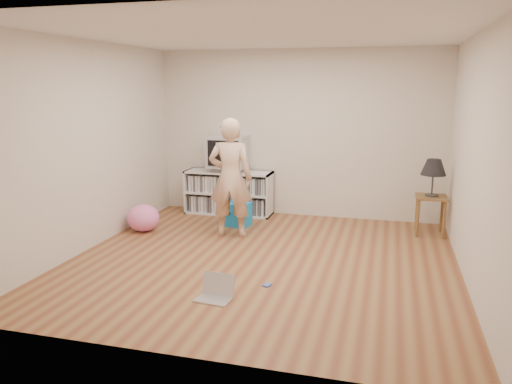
{
  "coord_description": "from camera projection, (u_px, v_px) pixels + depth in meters",
  "views": [
    {
      "loc": [
        1.41,
        -5.47,
        2.05
      ],
      "look_at": [
        -0.19,
        0.4,
        0.74
      ],
      "focal_mm": 35.0,
      "sensor_mm": 36.0,
      "label": 1
    }
  ],
  "objects": [
    {
      "name": "ground",
      "position": [
        262.0,
        260.0,
        5.96
      ],
      "size": [
        4.5,
        4.5,
        0.0
      ],
      "primitive_type": "plane",
      "color": "brown",
      "rests_on": "ground"
    },
    {
      "name": "walls",
      "position": [
        263.0,
        152.0,
        5.68
      ],
      "size": [
        4.52,
        4.52,
        2.6
      ],
      "color": "beige",
      "rests_on": "ground"
    },
    {
      "name": "ceiling",
      "position": [
        263.0,
        33.0,
        5.41
      ],
      "size": [
        4.5,
        4.5,
        0.01
      ],
      "primitive_type": "cube",
      "color": "white",
      "rests_on": "walls"
    },
    {
      "name": "media_unit",
      "position": [
        229.0,
        192.0,
        8.08
      ],
      "size": [
        1.4,
        0.45,
        0.7
      ],
      "color": "white",
      "rests_on": "ground"
    },
    {
      "name": "dvd_deck",
      "position": [
        229.0,
        169.0,
        7.98
      ],
      "size": [
        0.45,
        0.35,
        0.07
      ],
      "primitive_type": "cube",
      "color": "gray",
      "rests_on": "media_unit"
    },
    {
      "name": "crt_tv",
      "position": [
        228.0,
        151.0,
        7.92
      ],
      "size": [
        0.6,
        0.53,
        0.5
      ],
      "color": "#AAAAAF",
      "rests_on": "dvd_deck"
    },
    {
      "name": "side_table",
      "position": [
        431.0,
        205.0,
        6.91
      ],
      "size": [
        0.42,
        0.42,
        0.55
      ],
      "color": "brown",
      "rests_on": "ground"
    },
    {
      "name": "table_lamp",
      "position": [
        434.0,
        168.0,
        6.8
      ],
      "size": [
        0.34,
        0.34,
        0.52
      ],
      "color": "#333333",
      "rests_on": "side_table"
    },
    {
      "name": "person",
      "position": [
        230.0,
        178.0,
        6.77
      ],
      "size": [
        0.64,
        0.47,
        1.63
      ],
      "primitive_type": "imported",
      "rotation": [
        0.0,
        0.0,
        3.28
      ],
      "color": "beige",
      "rests_on": "ground"
    },
    {
      "name": "laptop",
      "position": [
        216.0,
        292.0,
        4.9
      ],
      "size": [
        0.36,
        0.3,
        0.23
      ],
      "rotation": [
        0.0,
        0.0,
        -0.1
      ],
      "color": "silver",
      "rests_on": "ground"
    },
    {
      "name": "playing_cards",
      "position": [
        267.0,
        285.0,
        5.2
      ],
      "size": [
        0.09,
        0.11,
        0.02
      ],
      "primitive_type": "cube",
      "rotation": [
        0.0,
        0.0,
        -0.33
      ],
      "color": "#4A6CC6",
      "rests_on": "ground"
    },
    {
      "name": "plush_blue",
      "position": [
        237.0,
        214.0,
        7.41
      ],
      "size": [
        0.41,
        0.36,
        0.42
      ],
      "rotation": [
        0.0,
        0.0,
        -0.18
      ],
      "color": "#1487E0",
      "rests_on": "ground"
    },
    {
      "name": "plush_pink",
      "position": [
        143.0,
        218.0,
        7.12
      ],
      "size": [
        0.59,
        0.59,
        0.39
      ],
      "primitive_type": "ellipsoid",
      "rotation": [
        0.0,
        0.0,
        0.36
      ],
      "color": "pink",
      "rests_on": "ground"
    }
  ]
}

